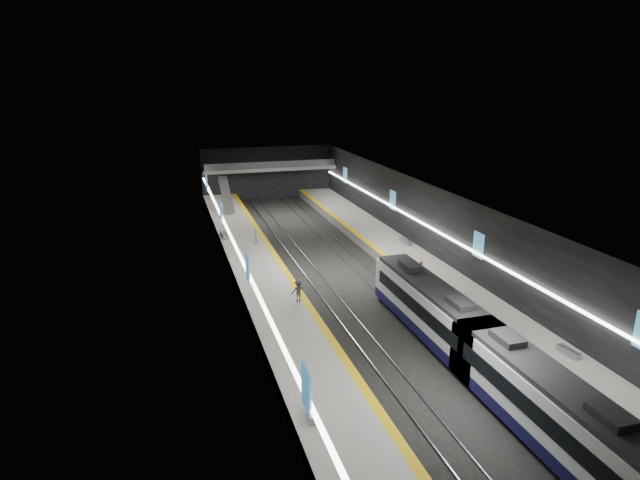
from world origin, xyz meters
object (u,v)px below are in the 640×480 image
object	(u,v)px
train	(480,348)
escalator	(226,195)
bench_right_near	(569,352)
passenger_right_a	(421,270)
passenger_left_b	(298,291)
bench_right_far	(406,242)
bench_left_near	(312,414)
bench_left_far	(224,235)
passenger_left_a	(256,236)

from	to	relation	value
train	escalator	size ratio (longest dim) A/B	3.45
bench_right_near	passenger_right_a	world-z (taller)	passenger_right_a
train	passenger_left_b	size ratio (longest dim) A/B	15.37
bench_right_far	passenger_left_b	bearing A→B (deg)	-146.61
bench_left_near	bench_left_far	xyz separation A→B (m)	(-0.57, 34.50, 0.06)
passenger_left_a	bench_right_near	bearing A→B (deg)	44.64
bench_left_far	passenger_left_a	xyz separation A→B (m)	(3.06, -3.21, 0.59)
passenger_left_a	bench_right_far	bearing A→B (deg)	90.48
bench_left_far	bench_right_far	distance (m)	20.14
bench_right_near	passenger_left_b	size ratio (longest dim) A/B	0.93
escalator	bench_right_far	size ratio (longest dim) A/B	4.32
escalator	passenger_left_b	bearing A→B (deg)	-87.17
train	bench_right_near	bearing A→B (deg)	-4.64
passenger_right_a	bench_right_near	bearing A→B (deg)	-145.98
bench_left_far	bench_right_far	xyz separation A→B (m)	(18.53, -7.89, -0.03)
bench_right_far	escalator	bearing A→B (deg)	122.72
train	passenger_right_a	distance (m)	15.00
passenger_right_a	passenger_left_a	bearing A→B (deg)	63.23
escalator	passenger_left_a	size ratio (longest dim) A/B	4.74
escalator	bench_left_near	xyz separation A→B (m)	(-1.43, -48.39, -1.70)
bench_left_near	bench_right_far	distance (m)	32.11
escalator	passenger_left_a	xyz separation A→B (m)	(1.06, -17.10, -1.06)
bench_left_far	passenger_left_b	bearing A→B (deg)	-82.60
escalator	train	bearing A→B (deg)	-77.79
bench_left_far	bench_right_near	distance (m)	37.65
bench_left_near	bench_left_far	size ratio (longest dim) A/B	0.78
train	bench_left_far	size ratio (longest dim) A/B	13.39
passenger_left_a	train	bearing A→B (deg)	34.37
bench_right_far	bench_left_near	bearing A→B (deg)	-128.51
escalator	bench_right_near	xyz separation A→B (m)	(16.38, -46.75, -1.69)
passenger_left_a	passenger_left_b	size ratio (longest dim) A/B	0.94
bench_left_near	passenger_left_b	distance (m)	15.37
passenger_right_a	passenger_left_b	world-z (taller)	passenger_left_b
bench_right_far	passenger_right_a	size ratio (longest dim) A/B	1.14
bench_left_near	bench_right_far	size ratio (longest dim) A/B	0.86
train	bench_right_near	distance (m)	6.48
train	passenger_left_a	xyz separation A→B (m)	(-8.94, 29.13, -0.35)
passenger_left_a	escalator	bearing A→B (deg)	-159.14
bench_left_near	passenger_left_a	bearing A→B (deg)	93.59
bench_right_far	passenger_right_a	world-z (taller)	passenger_right_a
bench_right_far	passenger_left_a	bearing A→B (deg)	158.68
bench_right_near	passenger_right_a	size ratio (longest dim) A/B	1.04
escalator	bench_left_near	size ratio (longest dim) A/B	5.00
bench_right_far	passenger_left_b	world-z (taller)	passenger_left_b
escalator	passenger_left_b	size ratio (longest dim) A/B	4.46
escalator	bench_left_near	bearing A→B (deg)	-91.70
bench_left_near	bench_right_near	xyz separation A→B (m)	(17.81, 1.64, 0.01)
train	bench_right_near	size ratio (longest dim) A/B	16.45
bench_right_far	passenger_right_a	xyz separation A→B (m)	(-3.13, -9.85, 0.58)
bench_right_near	passenger_left_b	xyz separation A→B (m)	(-14.73, 13.39, 0.69)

